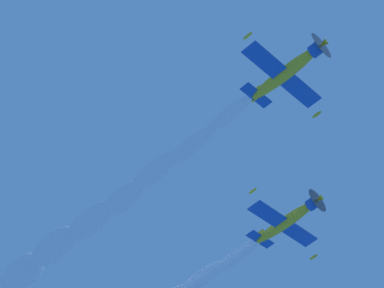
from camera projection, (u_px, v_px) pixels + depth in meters
name	position (u px, v px, depth m)	size (l,w,h in m)	color
airplane_lead	(287.00, 72.00, 69.09)	(7.95, 7.90, 3.10)	gold
airplane_left_wingman	(288.00, 221.00, 78.61)	(7.95, 7.90, 3.13)	gold
smoke_trail_lead	(85.00, 225.00, 79.67)	(25.31, 27.38, 3.52)	white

